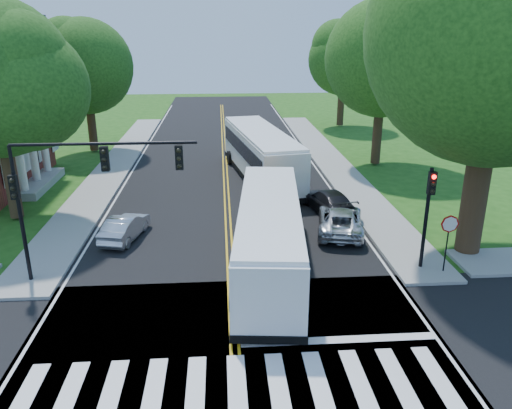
{
  "coord_description": "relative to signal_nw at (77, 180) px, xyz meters",
  "views": [
    {
      "loc": [
        -0.32,
        -12.4,
        9.83
      ],
      "look_at": [
        1.22,
        8.66,
        2.4
      ],
      "focal_mm": 35.0,
      "sensor_mm": 36.0,
      "label": 1
    }
  ],
  "objects": [
    {
      "name": "ground",
      "position": [
        5.86,
        -6.43,
        -4.38
      ],
      "size": [
        140.0,
        140.0,
        0.0
      ],
      "primitive_type": "plane",
      "color": "#1C4B12",
      "rests_on": "ground"
    },
    {
      "name": "road",
      "position": [
        5.86,
        11.57,
        -4.37
      ],
      "size": [
        14.0,
        96.0,
        0.01
      ],
      "primitive_type": "cube",
      "color": "black",
      "rests_on": "ground"
    },
    {
      "name": "cross_road",
      "position": [
        5.86,
        -6.43,
        -4.37
      ],
      "size": [
        60.0,
        12.0,
        0.01
      ],
      "primitive_type": "cube",
      "color": "black",
      "rests_on": "ground"
    },
    {
      "name": "center_line",
      "position": [
        5.86,
        15.57,
        -4.36
      ],
      "size": [
        0.36,
        70.0,
        0.01
      ],
      "primitive_type": "cube",
      "color": "gold",
      "rests_on": "road"
    },
    {
      "name": "edge_line_w",
      "position": [
        -0.94,
        15.57,
        -4.36
      ],
      "size": [
        0.12,
        70.0,
        0.01
      ],
      "primitive_type": "cube",
      "color": "silver",
      "rests_on": "road"
    },
    {
      "name": "edge_line_e",
      "position": [
        12.66,
        15.57,
        -4.36
      ],
      "size": [
        0.12,
        70.0,
        0.01
      ],
      "primitive_type": "cube",
      "color": "silver",
      "rests_on": "road"
    },
    {
      "name": "crosswalk",
      "position": [
        5.86,
        -6.93,
        -4.36
      ],
      "size": [
        12.6,
        3.0,
        0.01
      ],
      "primitive_type": "cube",
      "color": "silver",
      "rests_on": "road"
    },
    {
      "name": "stop_bar",
      "position": [
        9.36,
        -4.83,
        -4.36
      ],
      "size": [
        6.6,
        0.4,
        0.01
      ],
      "primitive_type": "cube",
      "color": "silver",
      "rests_on": "road"
    },
    {
      "name": "sidewalk_nw",
      "position": [
        -2.44,
        18.57,
        -4.3
      ],
      "size": [
        2.6,
        40.0,
        0.15
      ],
      "primitive_type": "cube",
      "color": "gray",
      "rests_on": "ground"
    },
    {
      "name": "sidewalk_ne",
      "position": [
        14.16,
        18.57,
        -4.3
      ],
      "size": [
        2.6,
        40.0,
        0.15
      ],
      "primitive_type": "cube",
      "color": "gray",
      "rests_on": "ground"
    },
    {
      "name": "tree_ne_big",
      "position": [
        16.86,
        1.57,
        5.24
      ],
      "size": [
        10.8,
        10.8,
        14.91
      ],
      "color": "#342714",
      "rests_on": "ground"
    },
    {
      "name": "tree_west_far",
      "position": [
        -5.14,
        23.57,
        2.62
      ],
      "size": [
        7.6,
        7.6,
        10.67
      ],
      "color": "#342714",
      "rests_on": "ground"
    },
    {
      "name": "tree_east_mid",
      "position": [
        17.36,
        17.57,
        3.48
      ],
      "size": [
        8.4,
        8.4,
        11.93
      ],
      "color": "#342714",
      "rests_on": "ground"
    },
    {
      "name": "tree_east_far",
      "position": [
        18.36,
        33.57,
        2.48
      ],
      "size": [
        7.2,
        7.2,
        10.34
      ],
      "color": "#342714",
      "rests_on": "ground"
    },
    {
      "name": "signal_nw",
      "position": [
        0.0,
        0.0,
        0.0
      ],
      "size": [
        7.15,
        0.46,
        5.66
      ],
      "color": "black",
      "rests_on": "ground"
    },
    {
      "name": "signal_ne",
      "position": [
        14.06,
        0.01,
        -1.41
      ],
      "size": [
        0.3,
        0.46,
        4.4
      ],
      "color": "black",
      "rests_on": "ground"
    },
    {
      "name": "stop_sign",
      "position": [
        14.86,
        -0.45,
        -2.35
      ],
      "size": [
        0.76,
        0.08,
        2.53
      ],
      "color": "black",
      "rests_on": "ground"
    },
    {
      "name": "bus_lead",
      "position": [
        7.53,
        0.67,
        -2.76
      ],
      "size": [
        3.71,
        11.94,
        3.04
      ],
      "rotation": [
        0.0,
        0.0,
        3.04
      ],
      "color": "white",
      "rests_on": "road"
    },
    {
      "name": "bus_follow",
      "position": [
        8.31,
        14.62,
        -2.61
      ],
      "size": [
        4.82,
        13.12,
        3.33
      ],
      "rotation": [
        0.0,
        0.0,
        3.3
      ],
      "color": "white",
      "rests_on": "road"
    },
    {
      "name": "hatchback",
      "position": [
        0.75,
        4.37,
        -3.76
      ],
      "size": [
        2.1,
        3.89,
        1.22
      ],
      "primitive_type": "imported",
      "rotation": [
        0.0,
        0.0,
        2.91
      ],
      "color": "#BBBDC3",
      "rests_on": "road"
    },
    {
      "name": "suv",
      "position": [
        11.54,
        4.44,
        -3.71
      ],
      "size": [
        3.12,
        5.07,
        1.31
      ],
      "primitive_type": "imported",
      "rotation": [
        0.0,
        0.0,
        2.93
      ],
      "color": "silver",
      "rests_on": "road"
    },
    {
      "name": "dark_sedan",
      "position": [
        11.57,
        7.48,
        -3.72
      ],
      "size": [
        2.68,
        4.76,
        1.3
      ],
      "primitive_type": "imported",
      "rotation": [
        0.0,
        0.0,
        3.34
      ],
      "color": "black",
      "rests_on": "road"
    }
  ]
}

